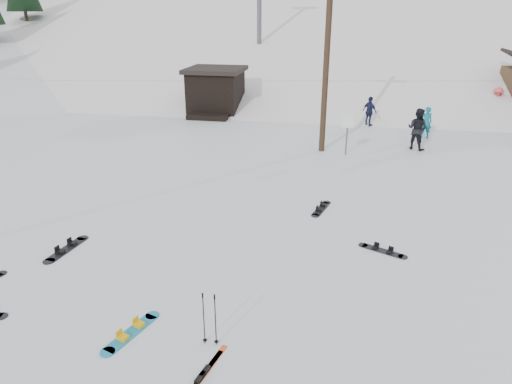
# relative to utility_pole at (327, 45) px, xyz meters

# --- Properties ---
(ground) EXTENTS (200.00, 200.00, 0.00)m
(ground) POSITION_rel_utility_pole_xyz_m (-2.00, -14.00, -4.68)
(ground) COLOR silver
(ground) RESTS_ON ground
(ski_slope) EXTENTS (60.00, 85.24, 65.97)m
(ski_slope) POSITION_rel_utility_pole_xyz_m (-2.00, 41.00, -16.68)
(ski_slope) COLOR white
(ski_slope) RESTS_ON ground
(ridge_left) EXTENTS (47.54, 95.03, 58.38)m
(ridge_left) POSITION_rel_utility_pole_xyz_m (-38.00, 34.00, -15.68)
(ridge_left) COLOR silver
(ridge_left) RESTS_ON ground
(treeline_left) EXTENTS (20.00, 64.00, 10.00)m
(treeline_left) POSITION_rel_utility_pole_xyz_m (-36.00, 26.00, -4.68)
(treeline_left) COLOR black
(treeline_left) RESTS_ON ground
(treeline_crest) EXTENTS (50.00, 6.00, 10.00)m
(treeline_crest) POSITION_rel_utility_pole_xyz_m (-2.00, 72.00, -4.68)
(treeline_crest) COLOR black
(treeline_crest) RESTS_ON ski_slope
(utility_pole) EXTENTS (2.00, 0.26, 9.00)m
(utility_pole) POSITION_rel_utility_pole_xyz_m (0.00, 0.00, 0.00)
(utility_pole) COLOR #3A2819
(utility_pole) RESTS_ON ground
(trail_sign) EXTENTS (0.50, 0.09, 1.85)m
(trail_sign) POSITION_rel_utility_pole_xyz_m (1.10, -0.42, -3.41)
(trail_sign) COLOR #595B60
(trail_sign) RESTS_ON ground
(lift_hut) EXTENTS (3.40, 4.10, 2.75)m
(lift_hut) POSITION_rel_utility_pole_xyz_m (-7.00, 6.94, -3.32)
(lift_hut) COLOR black
(lift_hut) RESTS_ON ground
(hero_snowboard) EXTENTS (0.69, 1.52, 0.11)m
(hero_snowboard) POSITION_rel_utility_pole_xyz_m (-2.99, -13.58, -4.65)
(hero_snowboard) COLOR #1C89BB
(hero_snowboard) RESTS_ON ground
(hero_skis) EXTENTS (0.49, 1.73, 0.09)m
(hero_skis) POSITION_rel_utility_pole_xyz_m (-1.21, -14.43, -4.65)
(hero_skis) COLOR #CD4315
(hero_skis) RESTS_ON ground
(ski_poles) EXTENTS (0.32, 0.08, 1.15)m
(ski_poles) POSITION_rel_utility_pole_xyz_m (-1.32, -13.54, -4.09)
(ski_poles) COLOR black
(ski_poles) RESTS_ON ground
(board_scatter_b) EXTENTS (0.48, 1.65, 0.12)m
(board_scatter_b) POSITION_rel_utility_pole_xyz_m (-6.26, -10.70, -4.65)
(board_scatter_b) COLOR black
(board_scatter_b) RESTS_ON ground
(board_scatter_d) EXTENTS (1.28, 0.72, 0.10)m
(board_scatter_d) POSITION_rel_utility_pole_xyz_m (2.23, -9.11, -4.66)
(board_scatter_d) COLOR black
(board_scatter_d) RESTS_ON ground
(board_scatter_f) EXTENTS (0.57, 1.41, 0.10)m
(board_scatter_f) POSITION_rel_utility_pole_xyz_m (0.41, -6.63, -4.65)
(board_scatter_f) COLOR black
(board_scatter_f) RESTS_ON ground
(skier_teal) EXTENTS (0.62, 0.46, 1.58)m
(skier_teal) POSITION_rel_utility_pole_xyz_m (4.97, 3.28, -3.89)
(skier_teal) COLOR #0C6F7F
(skier_teal) RESTS_ON ground
(skier_dark) EXTENTS (1.17, 1.11, 1.91)m
(skier_dark) POSITION_rel_utility_pole_xyz_m (4.26, 1.12, -3.72)
(skier_dark) COLOR black
(skier_dark) RESTS_ON ground
(skier_pink) EXTENTS (1.30, 1.02, 1.76)m
(skier_pink) POSITION_rel_utility_pole_xyz_m (9.77, 9.06, -3.80)
(skier_pink) COLOR #ED5359
(skier_pink) RESTS_ON ground
(skier_navy) EXTENTS (0.97, 0.95, 1.63)m
(skier_navy) POSITION_rel_utility_pole_xyz_m (2.27, 5.24, -3.86)
(skier_navy) COLOR #181D3D
(skier_navy) RESTS_ON ground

